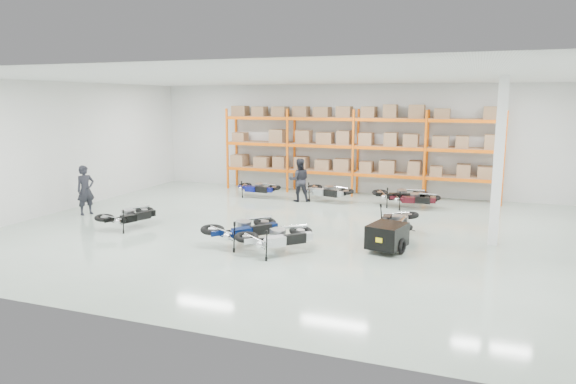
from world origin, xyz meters
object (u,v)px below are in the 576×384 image
at_px(moto_touring_right, 397,217).
at_px(moto_back_b, 327,188).
at_px(person_left, 86,190).
at_px(person_back, 299,180).
at_px(moto_black_far_left, 129,212).
at_px(trailer, 387,236).
at_px(moto_back_d, 414,195).
at_px(moto_silver_left, 278,232).
at_px(moto_back_c, 400,192).
at_px(moto_back_a, 257,185).
at_px(moto_blue_centre, 243,224).

xyz_separation_m(moto_touring_right, moto_back_b, (-3.28, 4.23, -0.04)).
bearing_deg(person_left, person_back, -28.84).
bearing_deg(moto_black_far_left, trailer, -157.06).
height_order(moto_touring_right, moto_back_d, moto_touring_right).
bearing_deg(moto_silver_left, trailer, -111.37).
bearing_deg(moto_touring_right, moto_black_far_left, -166.90).
relative_size(moto_black_far_left, moto_back_c, 0.94).
height_order(moto_touring_right, moto_back_c, moto_touring_right).
bearing_deg(moto_back_a, person_left, 144.06).
height_order(moto_touring_right, moto_back_a, moto_touring_right).
height_order(moto_back_d, person_left, person_left).
height_order(moto_touring_right, person_left, person_left).
distance_m(moto_black_far_left, moto_touring_right, 8.04).
height_order(moto_back_a, moto_back_d, moto_back_d).
height_order(moto_blue_centre, moto_back_a, moto_blue_centre).
distance_m(moto_black_far_left, moto_back_d, 9.80).
bearing_deg(trailer, moto_black_far_left, -164.77).
bearing_deg(moto_back_b, moto_back_c, -67.93).
relative_size(moto_blue_centre, moto_back_c, 1.08).
relative_size(moto_touring_right, moto_back_b, 1.07).
bearing_deg(moto_back_d, trailer, 175.47).
distance_m(moto_silver_left, moto_touring_right, 3.75).
distance_m(moto_back_b, person_back, 1.11).
distance_m(moto_black_far_left, person_back, 6.78).
bearing_deg(trailer, person_left, -171.28).
height_order(moto_silver_left, trailer, moto_silver_left).
bearing_deg(moto_back_d, person_back, 87.10).
relative_size(moto_blue_centre, trailer, 1.07).
distance_m(moto_blue_centre, moto_silver_left, 1.23).
bearing_deg(moto_back_a, moto_back_d, -86.11).
xyz_separation_m(moto_back_a, moto_back_c, (5.66, 0.22, 0.05)).
bearing_deg(trailer, moto_back_b, 132.70).
height_order(trailer, moto_back_a, moto_back_a).
distance_m(moto_blue_centre, trailer, 3.83).
bearing_deg(moto_back_a, moto_blue_centre, -154.69).
distance_m(moto_black_far_left, trailer, 7.83).
bearing_deg(moto_back_c, moto_back_d, -133.49).
xyz_separation_m(moto_back_a, person_back, (1.87, -0.22, 0.34)).
xyz_separation_m(moto_silver_left, person_left, (-7.79, 1.95, 0.29)).
bearing_deg(moto_blue_centre, moto_black_far_left, 31.77).
bearing_deg(moto_silver_left, moto_back_c, -60.88).
height_order(moto_black_far_left, moto_back_a, moto_black_far_left).
xyz_separation_m(moto_blue_centre, moto_back_b, (0.49, 6.53, -0.04)).
bearing_deg(moto_blue_centre, moto_back_b, -56.29).
distance_m(moto_touring_right, moto_back_a, 7.43).
distance_m(moto_back_b, moto_back_d, 3.29).
bearing_deg(moto_black_far_left, person_back, -100.27).
bearing_deg(moto_touring_right, moto_blue_centre, -148.85).
height_order(moto_back_d, person_back, person_back).
height_order(moto_blue_centre, moto_back_d, moto_blue_centre).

